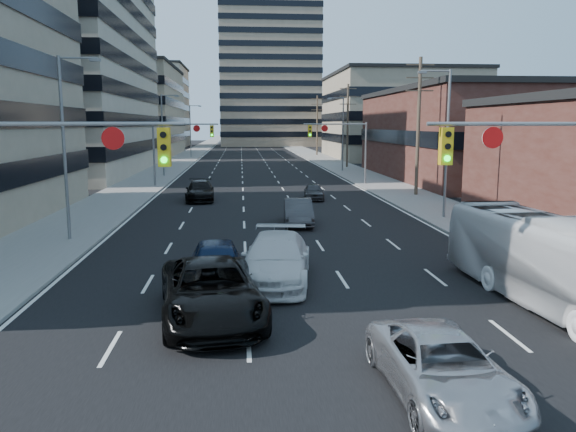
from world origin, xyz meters
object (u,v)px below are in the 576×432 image
(black_pickup, at_px, (211,291))
(transit_bus, at_px, (557,263))
(sedan_blue, at_px, (216,263))
(silver_suv, at_px, (443,367))
(white_van, at_px, (276,259))

(black_pickup, xyz_separation_m, transit_bus, (10.84, 0.16, 0.60))
(transit_bus, distance_m, sedan_blue, 11.42)
(transit_bus, bearing_deg, silver_suv, -139.87)
(silver_suv, bearing_deg, sedan_blue, 117.64)
(white_van, bearing_deg, silver_suv, -64.22)
(white_van, xyz_separation_m, silver_suv, (2.98, -9.19, -0.18))
(silver_suv, bearing_deg, black_pickup, 131.97)
(white_van, relative_size, sedan_blue, 1.26)
(transit_bus, xyz_separation_m, sedan_blue, (-10.84, 3.54, -0.66))
(silver_suv, distance_m, transit_bus, 7.93)
(transit_bus, bearing_deg, black_pickup, 176.91)
(transit_bus, bearing_deg, sedan_blue, 157.99)
(white_van, bearing_deg, transit_bus, -15.37)
(silver_suv, relative_size, sedan_blue, 1.04)
(silver_suv, xyz_separation_m, transit_bus, (5.67, 5.48, 0.78))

